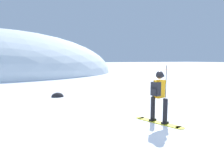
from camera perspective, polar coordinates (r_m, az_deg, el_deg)
name	(u,v)px	position (r m, az deg, el deg)	size (l,w,h in m)	color
ground_plane	(156,130)	(6.72, 11.64, -11.71)	(300.00, 300.00, 0.00)	white
snowboarder_main	(159,95)	(7.20, 12.19, -2.98)	(0.77, 1.76, 1.71)	yellow
piste_marker_near	(166,79)	(12.27, 14.08, 1.38)	(0.20, 0.20, 1.81)	black
rock_dark	(58,97)	(12.55, -14.16, -3.29)	(0.68, 0.58, 0.48)	#282628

